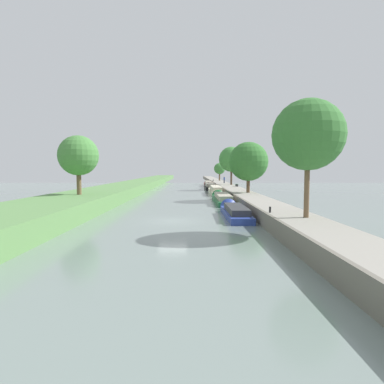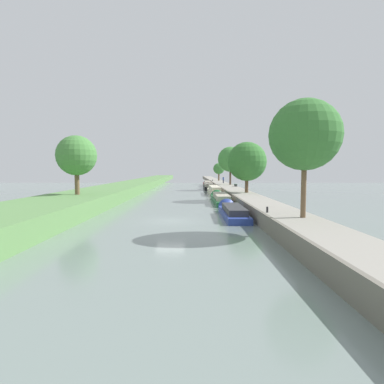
# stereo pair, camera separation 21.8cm
# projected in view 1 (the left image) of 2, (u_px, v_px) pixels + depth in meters

# --- Properties ---
(ground_plane) EXTENTS (160.00, 160.00, 0.00)m
(ground_plane) POSITION_uv_depth(u_px,v_px,m) (172.00, 221.00, 28.02)
(ground_plane) COLOR slate
(left_grassy_bank) EXTENTS (7.77, 260.00, 1.64)m
(left_grassy_bank) POSITION_uv_depth(u_px,v_px,m) (43.00, 212.00, 27.95)
(left_grassy_bank) COLOR #5B894C
(left_grassy_bank) RESTS_ON ground_plane
(right_towpath) EXTENTS (3.47, 260.00, 1.19)m
(right_towpath) POSITION_uv_depth(u_px,v_px,m) (277.00, 214.00, 27.99)
(right_towpath) COLOR gray
(right_towpath) RESTS_ON ground_plane
(stone_quay) EXTENTS (0.25, 260.00, 1.24)m
(stone_quay) POSITION_uv_depth(u_px,v_px,m) (256.00, 214.00, 27.98)
(stone_quay) COLOR #6B665B
(stone_quay) RESTS_ON ground_plane
(narrowboat_blue) EXTENTS (2.00, 10.56, 1.90)m
(narrowboat_blue) POSITION_uv_depth(u_px,v_px,m) (234.00, 211.00, 31.18)
(narrowboat_blue) COLOR #283D93
(narrowboat_blue) RESTS_ON ground_plane
(narrowboat_green) EXTENTS (2.09, 13.21, 1.98)m
(narrowboat_green) POSITION_uv_depth(u_px,v_px,m) (221.00, 198.00, 44.31)
(narrowboat_green) COLOR #1E6033
(narrowboat_green) RESTS_ON ground_plane
(narrowboat_cream) EXTENTS (1.92, 14.96, 2.06)m
(narrowboat_cream) POSITION_uv_depth(u_px,v_px,m) (215.00, 190.00, 59.31)
(narrowboat_cream) COLOR beige
(narrowboat_cream) RESTS_ON ground_plane
(narrowboat_black) EXTENTS (2.16, 10.97, 2.08)m
(narrowboat_black) POSITION_uv_depth(u_px,v_px,m) (209.00, 187.00, 72.62)
(narrowboat_black) COLOR black
(narrowboat_black) RESTS_ON ground_plane
(narrowboat_maroon) EXTENTS (1.82, 13.35, 1.90)m
(narrowboat_maroon) POSITION_uv_depth(u_px,v_px,m) (208.00, 184.00, 84.93)
(narrowboat_maroon) COLOR maroon
(narrowboat_maroon) RESTS_ON ground_plane
(tree_rightbank_near) EXTENTS (4.88, 4.88, 8.12)m
(tree_rightbank_near) POSITION_uv_depth(u_px,v_px,m) (308.00, 135.00, 21.77)
(tree_rightbank_near) COLOR brown
(tree_rightbank_near) RESTS_ON right_towpath
(tree_rightbank_midnear) EXTENTS (5.56, 5.56, 7.23)m
(tree_rightbank_midnear) POSITION_uv_depth(u_px,v_px,m) (248.00, 162.00, 45.51)
(tree_rightbank_midnear) COLOR brown
(tree_rightbank_midnear) RESTS_ON right_towpath
(tree_rightbank_midfar) EXTENTS (5.44, 5.44, 8.22)m
(tree_rightbank_midfar) POSITION_uv_depth(u_px,v_px,m) (231.00, 159.00, 69.06)
(tree_rightbank_midfar) COLOR #4C3828
(tree_rightbank_midfar) RESTS_ON right_towpath
(tree_rightbank_far) EXTENTS (3.30, 3.30, 5.20)m
(tree_rightbank_far) POSITION_uv_depth(u_px,v_px,m) (219.00, 169.00, 94.54)
(tree_rightbank_far) COLOR brown
(tree_rightbank_far) RESTS_ON right_towpath
(tree_leftbank_downstream) EXTENTS (4.55, 4.55, 6.73)m
(tree_leftbank_downstream) POSITION_uv_depth(u_px,v_px,m) (78.00, 156.00, 36.31)
(tree_leftbank_downstream) COLOR brown
(tree_leftbank_downstream) RESTS_ON left_grassy_bank
(person_walking) EXTENTS (0.34, 0.34, 1.66)m
(person_walking) POSITION_uv_depth(u_px,v_px,m) (224.00, 179.00, 77.42)
(person_walking) COLOR #282D42
(person_walking) RESTS_ON right_towpath
(mooring_bollard_near) EXTENTS (0.16, 0.16, 0.45)m
(mooring_bollard_near) POSITION_uv_depth(u_px,v_px,m) (270.00, 210.00, 24.71)
(mooring_bollard_near) COLOR black
(mooring_bollard_near) RESTS_ON right_towpath
(mooring_bollard_far) EXTENTS (0.16, 0.16, 0.45)m
(mooring_bollard_far) POSITION_uv_depth(u_px,v_px,m) (213.00, 180.00, 90.85)
(mooring_bollard_far) COLOR black
(mooring_bollard_far) RESTS_ON right_towpath
(park_bench) EXTENTS (0.44, 1.50, 0.47)m
(park_bench) POSITION_uv_depth(u_px,v_px,m) (236.00, 185.00, 62.52)
(park_bench) COLOR #333338
(park_bench) RESTS_ON right_towpath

